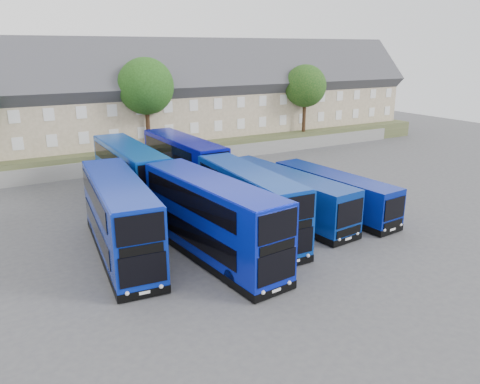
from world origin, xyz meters
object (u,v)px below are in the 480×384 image
object	(u,v)px
coach_east_a	(285,196)
tree_far	(309,80)
tree_mid	(147,88)
tree_east	(306,88)
dd_front_left	(120,219)
dd_front_mid	(212,220)

from	to	relation	value
coach_east_a	tree_far	world-z (taller)	tree_far
tree_mid	coach_east_a	bearing A→B (deg)	-81.62
tree_mid	tree_east	xyz separation A→B (m)	(20.00, -0.50, -0.68)
dd_front_left	tree_far	bearing A→B (deg)	43.75
tree_far	tree_mid	bearing A→B (deg)	-165.96
dd_front_left	coach_east_a	bearing A→B (deg)	8.18
dd_front_mid	dd_front_left	bearing A→B (deg)	141.42
dd_front_left	coach_east_a	xyz separation A→B (m)	(12.32, 0.50, -0.63)
tree_east	dd_front_left	bearing A→B (deg)	-145.04
dd_front_left	coach_east_a	distance (m)	12.35
tree_far	coach_east_a	bearing A→B (deg)	-130.42
dd_front_left	tree_far	world-z (taller)	tree_far
dd_front_left	coach_east_a	world-z (taller)	dd_front_left
tree_mid	tree_far	distance (m)	26.80
tree_far	tree_east	bearing A→B (deg)	-130.60
coach_east_a	tree_mid	distance (m)	21.67
coach_east_a	dd_front_left	bearing A→B (deg)	176.75
dd_front_mid	coach_east_a	distance (m)	8.48
dd_front_mid	tree_east	distance (m)	34.43
dd_front_mid	tree_far	size ratio (longest dim) A/B	1.40
tree_mid	tree_far	xyz separation A→B (m)	(26.00, 6.50, -0.34)
tree_mid	tree_far	bearing A→B (deg)	14.04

